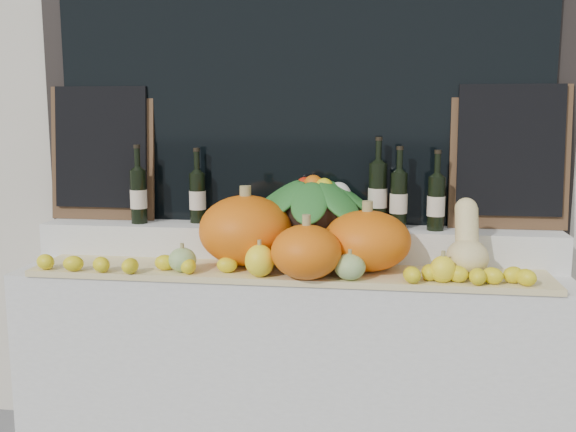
{
  "coord_description": "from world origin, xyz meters",
  "views": [
    {
      "loc": [
        0.36,
        -1.12,
        1.54
      ],
      "look_at": [
        0.0,
        1.45,
        1.12
      ],
      "focal_mm": 40.0,
      "sensor_mm": 36.0,
      "label": 1
    }
  ],
  "objects_px": {
    "pumpkin_left": "(246,230)",
    "wine_bottle_tall": "(378,194)",
    "butternut_squash": "(467,246)",
    "produce_bowl": "(313,201)",
    "pumpkin_right": "(367,241)"
  },
  "relations": [
    {
      "from": "pumpkin_left",
      "to": "wine_bottle_tall",
      "type": "height_order",
      "value": "wine_bottle_tall"
    },
    {
      "from": "butternut_squash",
      "to": "produce_bowl",
      "type": "xyz_separation_m",
      "value": [
        -0.63,
        0.25,
        0.13
      ]
    },
    {
      "from": "pumpkin_right",
      "to": "butternut_squash",
      "type": "bearing_deg",
      "value": -4.47
    },
    {
      "from": "butternut_squash",
      "to": "produce_bowl",
      "type": "relative_size",
      "value": 0.51
    },
    {
      "from": "butternut_squash",
      "to": "wine_bottle_tall",
      "type": "bearing_deg",
      "value": 141.66
    },
    {
      "from": "produce_bowl",
      "to": "wine_bottle_tall",
      "type": "distance_m",
      "value": 0.28
    },
    {
      "from": "pumpkin_right",
      "to": "wine_bottle_tall",
      "type": "xyz_separation_m",
      "value": [
        0.04,
        0.25,
        0.16
      ]
    },
    {
      "from": "pumpkin_left",
      "to": "butternut_squash",
      "type": "height_order",
      "value": "butternut_squash"
    },
    {
      "from": "butternut_squash",
      "to": "wine_bottle_tall",
      "type": "distance_m",
      "value": 0.47
    },
    {
      "from": "pumpkin_left",
      "to": "pumpkin_right",
      "type": "distance_m",
      "value": 0.51
    },
    {
      "from": "butternut_squash",
      "to": "pumpkin_left",
      "type": "bearing_deg",
      "value": 176.24
    },
    {
      "from": "pumpkin_left",
      "to": "produce_bowl",
      "type": "relative_size",
      "value": 0.67
    },
    {
      "from": "butternut_squash",
      "to": "wine_bottle_tall",
      "type": "relative_size",
      "value": 0.76
    },
    {
      "from": "pumpkin_right",
      "to": "wine_bottle_tall",
      "type": "distance_m",
      "value": 0.3
    },
    {
      "from": "pumpkin_right",
      "to": "produce_bowl",
      "type": "relative_size",
      "value": 0.61
    }
  ]
}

